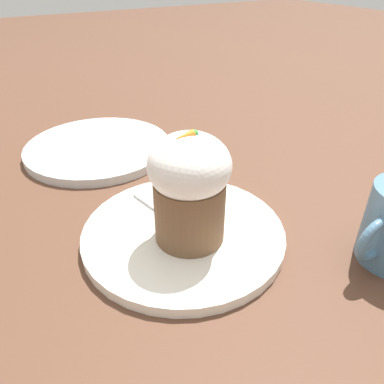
# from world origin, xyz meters

# --- Properties ---
(ground_plane) EXTENTS (4.00, 4.00, 0.00)m
(ground_plane) POSITION_xyz_m (0.00, 0.00, 0.00)
(ground_plane) COLOR #513323
(dessert_plate) EXTENTS (0.23, 0.23, 0.01)m
(dessert_plate) POSITION_xyz_m (0.00, 0.00, 0.01)
(dessert_plate) COLOR white
(dessert_plate) RESTS_ON ground_plane
(carrot_cake) EXTENTS (0.08, 0.08, 0.12)m
(carrot_cake) POSITION_xyz_m (-0.00, 0.01, 0.08)
(carrot_cake) COLOR brown
(carrot_cake) RESTS_ON dessert_plate
(spoon) EXTENTS (0.05, 0.13, 0.01)m
(spoon) POSITION_xyz_m (-0.00, -0.00, 0.02)
(spoon) COLOR #B7B7BC
(spoon) RESTS_ON dessert_plate
(side_plate) EXTENTS (0.23, 0.23, 0.01)m
(side_plate) POSITION_xyz_m (0.01, -0.26, 0.01)
(side_plate) COLOR silver
(side_plate) RESTS_ON ground_plane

